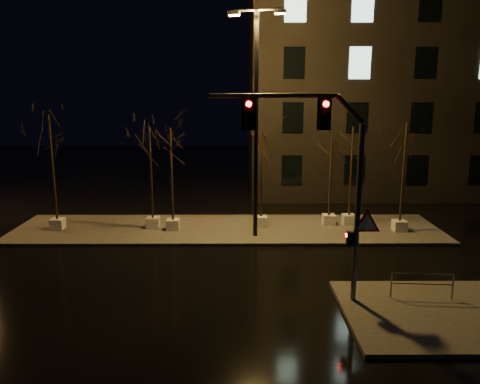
{
  "coord_description": "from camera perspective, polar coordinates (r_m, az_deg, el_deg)",
  "views": [
    {
      "loc": [
        0.56,
        -17.39,
        7.12
      ],
      "look_at": [
        0.66,
        2.59,
        2.8
      ],
      "focal_mm": 35.0,
      "sensor_mm": 36.0,
      "label": 1
    }
  ],
  "objects": [
    {
      "name": "tree_4",
      "position": [
        24.7,
        11.07,
        4.19
      ],
      "size": [
        1.8,
        1.8,
        4.78
      ],
      "color": "silver",
      "rests_on": "median"
    },
    {
      "name": "building",
      "position": [
        37.86,
        20.99,
        11.98
      ],
      "size": [
        25.0,
        12.0,
        15.0
      ],
      "primitive_type": "cube",
      "color": "black",
      "rests_on": "ground"
    },
    {
      "name": "tree_0",
      "position": [
        25.15,
        -22.1,
        5.8
      ],
      "size": [
        1.8,
        1.8,
        6.01
      ],
      "color": "silver",
      "rests_on": "median"
    },
    {
      "name": "streetlight_main",
      "position": [
        22.12,
        1.97,
        9.94
      ],
      "size": [
        2.62,
        0.93,
        10.58
      ],
      "rotation": [
        0.0,
        0.0,
        -0.25
      ],
      "color": "black",
      "rests_on": "median"
    },
    {
      "name": "traffic_signal_mast",
      "position": [
        15.28,
        10.37,
        2.82
      ],
      "size": [
        5.65,
        0.22,
        6.9
      ],
      "rotation": [
        0.0,
        0.0,
        -0.0
      ],
      "color": "#525459",
      "rests_on": "sidewalk_corner"
    },
    {
      "name": "tree_2",
      "position": [
        23.5,
        -8.43,
        4.91
      ],
      "size": [
        1.8,
        1.8,
        5.33
      ],
      "color": "silver",
      "rests_on": "median"
    },
    {
      "name": "sidewalk_corner",
      "position": [
        17.05,
        24.46,
        -13.37
      ],
      "size": [
        7.0,
        5.0,
        0.15
      ],
      "primitive_type": "cube",
      "color": "#3F3D38",
      "rests_on": "ground"
    },
    {
      "name": "tree_6",
      "position": [
        24.41,
        19.51,
        5.18
      ],
      "size": [
        1.8,
        1.8,
        5.64
      ],
      "color": "silver",
      "rests_on": "median"
    },
    {
      "name": "guard_rail_a",
      "position": [
        17.41,
        21.32,
        -10.17
      ],
      "size": [
        2.09,
        0.21,
        0.91
      ],
      "rotation": [
        0.0,
        0.0,
        -0.08
      ],
      "color": "#525459",
      "rests_on": "sidewalk_corner"
    },
    {
      "name": "tree_3",
      "position": [
        23.93,
        2.62,
        4.55
      ],
      "size": [
        1.8,
        1.8,
        5.0
      ],
      "color": "silver",
      "rests_on": "median"
    },
    {
      "name": "median",
      "position": [
        24.44,
        -1.59,
        -4.56
      ],
      "size": [
        22.0,
        5.0,
        0.15
      ],
      "primitive_type": "cube",
      "color": "#3F3D38",
      "rests_on": "ground"
    },
    {
      "name": "ground",
      "position": [
        18.8,
        -2.0,
        -10.06
      ],
      "size": [
        90.0,
        90.0,
        0.0
      ],
      "primitive_type": "plane",
      "color": "black",
      "rests_on": "ground"
    },
    {
      "name": "tree_1",
      "position": [
        24.06,
        -10.92,
        5.1
      ],
      "size": [
        1.8,
        1.8,
        5.39
      ],
      "color": "silver",
      "rests_on": "median"
    },
    {
      "name": "tree_5",
      "position": [
        24.86,
        13.53,
        5.11
      ],
      "size": [
        1.8,
        1.8,
        5.34
      ],
      "color": "silver",
      "rests_on": "median"
    }
  ]
}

